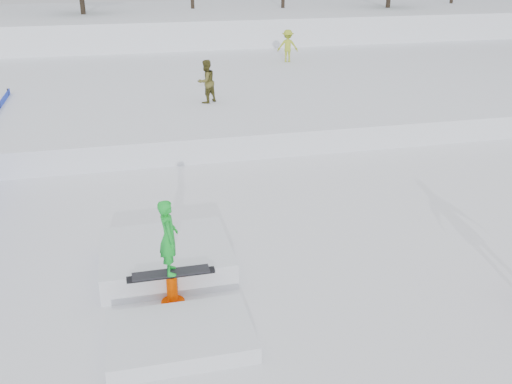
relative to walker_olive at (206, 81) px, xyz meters
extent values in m
plane|color=white|center=(-0.88, -11.40, -1.59)|extent=(120.00, 120.00, 0.00)
cube|color=white|center=(-0.88, 18.60, -0.39)|extent=(60.00, 14.00, 2.40)
cube|color=white|center=(-0.88, 4.60, -1.19)|extent=(50.00, 18.00, 0.80)
cylinder|color=black|center=(-7.38, 0.90, -1.04)|extent=(0.05, 0.05, 1.10)
cylinder|color=black|center=(-7.38, 2.80, -1.04)|extent=(0.05, 0.05, 1.10)
imported|color=#4F4A1D|center=(0.00, 0.00, 0.00)|extent=(0.97, 0.92, 1.58)
imported|color=#9FB226|center=(5.30, 7.31, 0.00)|extent=(1.15, 0.85, 1.59)
cube|color=white|center=(-2.52, -10.40, -1.32)|extent=(2.60, 2.20, 0.54)
cube|color=white|center=(-2.52, -12.90, -1.44)|extent=(2.40, 1.60, 0.30)
cylinder|color=#EF4E00|center=(-2.52, -11.70, -1.56)|extent=(0.44, 0.44, 0.06)
cylinder|color=#EF4E00|center=(-2.52, -11.70, -1.29)|extent=(0.20, 0.20, 0.60)
cube|color=black|center=(-2.52, -11.70, -0.96)|extent=(1.60, 0.16, 0.06)
cube|color=black|center=(-2.52, -11.70, -0.92)|extent=(1.40, 0.28, 0.03)
imported|color=green|center=(-2.52, -11.70, -0.19)|extent=(0.34, 0.52, 1.42)
camera|label=1|loc=(-3.11, -20.75, 4.50)|focal=40.00mm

